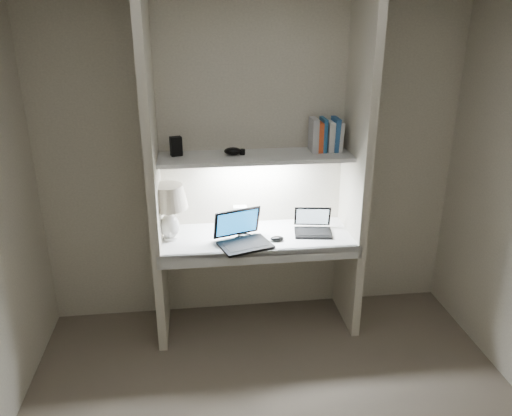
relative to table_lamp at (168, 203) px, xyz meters
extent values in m
cube|color=beige|center=(0.64, 0.26, 0.20)|extent=(3.20, 0.01, 2.50)
cube|color=beige|center=(-0.09, -0.01, 0.20)|extent=(0.06, 0.55, 2.50)
cube|color=beige|center=(1.37, -0.01, 0.20)|extent=(0.06, 0.55, 2.50)
cube|color=white|center=(0.64, -0.01, -0.30)|extent=(1.40, 0.55, 0.04)
cube|color=silver|center=(0.64, -0.27, -0.33)|extent=(1.46, 0.03, 0.10)
cube|color=silver|center=(0.64, 0.08, 0.30)|extent=(1.40, 0.36, 0.03)
cube|color=white|center=(0.64, 0.08, 0.28)|extent=(0.60, 0.04, 0.02)
cylinder|color=white|center=(0.00, 0.00, -0.27)|extent=(0.10, 0.10, 0.02)
ellipsoid|color=white|center=(0.00, 0.00, -0.18)|extent=(0.14, 0.14, 0.18)
cylinder|color=white|center=(0.00, 0.00, -0.07)|extent=(0.02, 0.02, 0.08)
sphere|color=#FFD899|center=(0.00, 0.00, 0.00)|extent=(0.04, 0.04, 0.04)
cube|color=black|center=(0.53, -0.19, -0.27)|extent=(0.41, 0.34, 0.02)
cube|color=black|center=(0.53, -0.19, -0.26)|extent=(0.34, 0.26, 0.00)
cube|color=black|center=(0.49, -0.05, -0.16)|extent=(0.36, 0.17, 0.22)
cube|color=blue|center=(0.49, -0.05, -0.16)|extent=(0.31, 0.14, 0.18)
cube|color=black|center=(1.06, -0.04, -0.27)|extent=(0.30, 0.23, 0.02)
cube|color=black|center=(1.06, -0.04, -0.26)|extent=(0.25, 0.17, 0.00)
cube|color=black|center=(1.08, 0.07, -0.19)|extent=(0.28, 0.10, 0.16)
cube|color=silver|center=(1.08, 0.07, -0.19)|extent=(0.25, 0.08, 0.13)
cube|color=silver|center=(0.54, 0.21, -0.21)|extent=(0.11, 0.08, 0.15)
ellipsoid|color=black|center=(0.77, -0.13, -0.27)|extent=(0.10, 0.06, 0.04)
torus|color=black|center=(0.55, -0.04, -0.28)|extent=(0.15, 0.15, 0.01)
cube|color=yellow|center=(0.00, 0.03, -0.28)|extent=(0.09, 0.09, 0.00)
cube|color=#BABABA|center=(1.27, 0.14, 0.42)|extent=(0.04, 0.16, 0.22)
cube|color=#23528C|center=(1.24, 0.14, 0.43)|extent=(0.05, 0.16, 0.25)
cube|color=silver|center=(1.20, 0.14, 0.42)|extent=(0.04, 0.16, 0.22)
cube|color=#215C90|center=(1.15, 0.14, 0.43)|extent=(0.03, 0.16, 0.24)
cube|color=#D1481D|center=(1.12, 0.14, 0.42)|extent=(0.04, 0.16, 0.22)
cube|color=#B8B7BD|center=(1.08, 0.14, 0.43)|extent=(0.04, 0.16, 0.24)
cube|color=black|center=(0.07, 0.14, 0.38)|extent=(0.09, 0.08, 0.14)
ellipsoid|color=black|center=(0.48, 0.10, 0.34)|extent=(0.14, 0.11, 0.05)
camera|label=1|loc=(0.22, -3.39, 1.27)|focal=35.00mm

